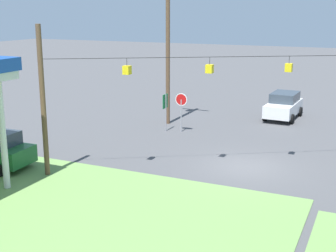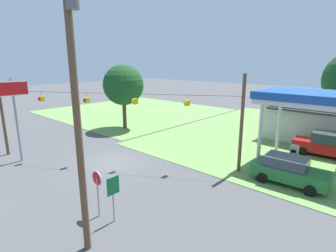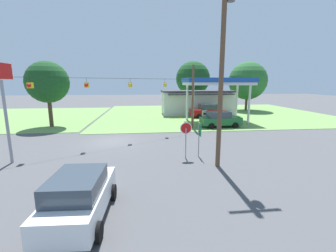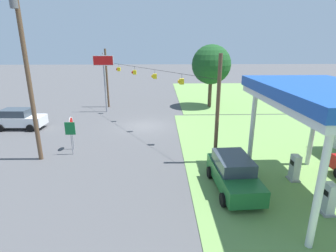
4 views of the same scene
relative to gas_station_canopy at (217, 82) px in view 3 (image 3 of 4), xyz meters
The scene contains 18 objects.
ground_plane 16.13m from the gas_station_canopy, 143.71° to the right, with size 160.00×160.00×0.00m, color #4C4C4F.
grass_verge_station_corner 9.67m from the gas_station_canopy, 75.88° to the left, with size 36.00×28.00×0.04m, color #6B934C.
grass_verge_opposite_corner 29.61m from the gas_station_canopy, 166.20° to the left, with size 24.00×24.00×0.04m, color #6B934C.
gas_station_canopy is the anchor object (origin of this frame).
gas_station_store 8.59m from the gas_station_canopy, 95.22° to the left, with size 11.68×5.93×3.86m.
fuel_pump_near 4.69m from the gas_station_canopy, behind, with size 0.71×0.56×1.56m.
fuel_pump_far 4.69m from the gas_station_canopy, ahead, with size 0.71×0.56×1.56m.
car_at_pumps_front 5.69m from the gas_station_canopy, 101.17° to the right, with size 4.67×2.28×1.83m.
car_at_pumps_rear 5.58m from the gas_station_canopy, 90.95° to the left, with size 5.06×2.32×2.04m.
car_on_crossroad 24.21m from the gas_station_canopy, 120.03° to the right, with size 2.26×4.46×1.86m.
stop_sign_roadside 15.97m from the gas_station_canopy, 115.44° to the right, with size 0.80×0.08×2.50m.
stop_sign_overhead 22.70m from the gas_station_canopy, 142.50° to the right, with size 0.22×2.25×6.64m.
route_sign 15.39m from the gas_station_canopy, 112.39° to the right, with size 0.10×0.70×2.40m.
utility_pole_main 16.62m from the gas_station_canopy, 107.45° to the right, with size 2.20×0.44×11.55m.
signal_span_gantry 15.34m from the gas_station_canopy, 143.66° to the right, with size 16.72×10.24×7.01m.
tree_behind_station 14.09m from the gas_station_canopy, 90.67° to the left, with size 6.40×6.40×9.11m.
tree_west_verge 20.38m from the gas_station_canopy, behind, with size 4.70×4.70×7.52m.
tree_far_back 14.95m from the gas_station_canopy, 50.38° to the left, with size 6.87×6.87×8.90m.
Camera 3 is at (2.83, -19.61, 5.09)m, focal length 24.00 mm.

